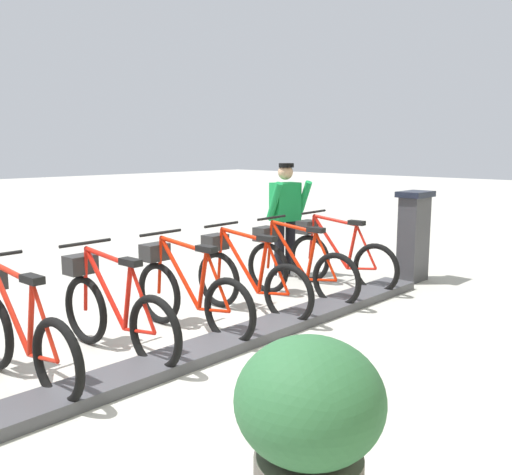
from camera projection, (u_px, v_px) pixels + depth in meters
The scene contains 11 objects.
ground_plane at pixel (211, 353), 5.22m from camera, with size 60.00×60.00×0.00m, color #B8B5AA.
dock_rail_base at pixel (211, 348), 5.21m from camera, with size 0.44×6.92×0.10m, color #47474C.
payment_kiosk at pixel (413, 235), 7.94m from camera, with size 0.36×0.52×1.28m.
bike_docked_0 at pixel (337, 256), 7.62m from camera, with size 1.72×0.54×1.02m.
bike_docked_1 at pixel (296, 266), 7.00m from camera, with size 1.72×0.54×1.02m.
bike_docked_2 at pixel (247, 277), 6.37m from camera, with size 1.72×0.54×1.02m.
bike_docked_3 at pixel (187, 292), 5.75m from camera, with size 1.72×0.54×1.02m.
bike_docked_4 at pixel (113, 309), 5.12m from camera, with size 1.72×0.54×1.02m.
bike_docked_5 at pixel (18, 332), 4.49m from camera, with size 1.72×0.54×1.02m.
worker_near_rack at pixel (285, 215), 8.23m from camera, with size 0.56×0.68×1.66m.
planter_bush at pixel (309, 421), 2.81m from camera, with size 0.76×0.76×0.97m.
Camera 1 is at (-3.73, 3.33, 1.90)m, focal length 39.42 mm.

